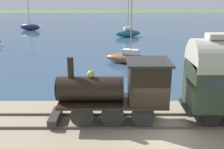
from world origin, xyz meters
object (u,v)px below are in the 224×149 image
at_px(sailboat_teal, 128,33).
at_px(sailboat_navy, 30,27).
at_px(steam_locomotive, 121,88).
at_px(rowboat_far_out, 157,76).
at_px(sailboat_brown, 131,58).

xyz_separation_m(sailboat_teal, sailboat_navy, (7.61, 17.60, -0.02)).
bearing_deg(steam_locomotive, sailboat_navy, 22.90).
bearing_deg(rowboat_far_out, sailboat_teal, -34.20).
bearing_deg(steam_locomotive, sailboat_teal, -4.08).
bearing_deg(rowboat_far_out, steam_locomotive, 121.74).
bearing_deg(sailboat_teal, steam_locomotive, 160.87).
xyz_separation_m(sailboat_navy, rowboat_far_out, (-28.57, -18.68, -0.43)).
xyz_separation_m(sailboat_teal, sailboat_brown, (-16.32, 0.70, -0.08)).
bearing_deg(sailboat_navy, sailboat_brown, -128.93).
bearing_deg(sailboat_navy, steam_locomotive, -141.26).
xyz_separation_m(sailboat_navy, sailboat_brown, (-23.93, -16.90, -0.07)).
bearing_deg(steam_locomotive, sailboat_brown, -6.13).
distance_m(steam_locomotive, sailboat_teal, 29.25).
relative_size(sailboat_brown, rowboat_far_out, 3.55).
height_order(sailboat_teal, rowboat_far_out, sailboat_teal).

